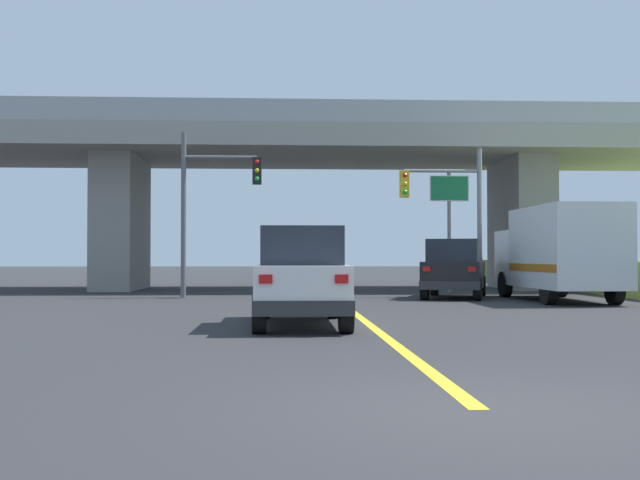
# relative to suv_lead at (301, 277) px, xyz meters

# --- Properties ---
(ground) EXTENTS (160.00, 160.00, 0.00)m
(ground) POSITION_rel_suv_lead_xyz_m (1.45, 18.02, -1.01)
(ground) COLOR #2B2B2D
(overpass_bridge) EXTENTS (34.43, 8.32, 7.56)m
(overpass_bridge) POSITION_rel_suv_lead_xyz_m (1.45, 18.02, 4.35)
(overpass_bridge) COLOR gray
(overpass_bridge) RESTS_ON ground
(lane_divider_stripe) EXTENTS (0.20, 24.30, 0.01)m
(lane_divider_stripe) POSITION_rel_suv_lead_xyz_m (1.45, 3.18, -1.01)
(lane_divider_stripe) COLOR yellow
(lane_divider_stripe) RESTS_ON ground
(suv_lead) EXTENTS (1.87, 4.75, 2.02)m
(suv_lead) POSITION_rel_suv_lead_xyz_m (0.00, 0.00, 0.00)
(suv_lead) COLOR silver
(suv_lead) RESTS_ON ground
(suv_crossing) EXTENTS (3.11, 4.68, 2.02)m
(suv_crossing) POSITION_rel_suv_lead_xyz_m (5.57, 10.50, -0.00)
(suv_crossing) COLOR black
(suv_crossing) RESTS_ON ground
(box_truck) EXTENTS (2.33, 6.69, 2.99)m
(box_truck) POSITION_rel_suv_lead_xyz_m (8.52, 8.49, 0.57)
(box_truck) COLOR silver
(box_truck) RESTS_ON ground
(traffic_signal_nearside) EXTENTS (2.98, 0.36, 5.33)m
(traffic_signal_nearside) POSITION_rel_suv_lead_xyz_m (5.74, 11.59, 2.31)
(traffic_signal_nearside) COLOR slate
(traffic_signal_nearside) RESTS_ON ground
(traffic_signal_farside) EXTENTS (2.83, 0.36, 5.81)m
(traffic_signal_farside) POSITION_rel_suv_lead_xyz_m (-2.95, 11.45, 2.59)
(traffic_signal_farside) COLOR #56595E
(traffic_signal_farside) RESTS_ON ground
(highway_sign) EXTENTS (1.59, 0.17, 4.87)m
(highway_sign) POSITION_rel_suv_lead_xyz_m (6.37, 14.93, 2.57)
(highway_sign) COLOR slate
(highway_sign) RESTS_ON ground
(semi_truck_distant) EXTENTS (2.33, 6.70, 3.19)m
(semi_truck_distant) POSITION_rel_suv_lead_xyz_m (1.31, 36.34, 0.65)
(semi_truck_distant) COLOR silver
(semi_truck_distant) RESTS_ON ground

